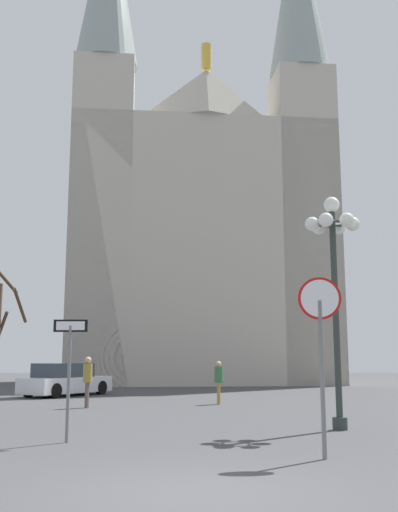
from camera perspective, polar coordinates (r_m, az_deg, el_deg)
ground_plane at (r=8.31m, az=-0.44°, el=-21.72°), size 120.00×120.00×0.00m
cathedral at (r=42.21m, az=0.25°, el=3.04°), size 18.45×13.43×35.32m
stop_sign at (r=10.93m, az=11.67°, el=-6.96°), size 0.77×0.13×3.17m
one_way_arrow_sign at (r=13.03m, az=-12.15°, el=-9.90°), size 0.73×0.07×2.53m
street_lamp at (r=15.49m, az=12.87°, el=-0.28°), size 1.40×1.26×5.81m
parked_car_near_white at (r=28.44m, az=-12.52°, el=-11.54°), size 3.75×4.78×1.46m
pedestrian_walking at (r=22.89m, az=2.03°, el=-11.59°), size 0.32×0.32×1.59m
pedestrian_standing at (r=21.63m, az=-10.47°, el=-11.27°), size 0.32×0.32×1.75m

